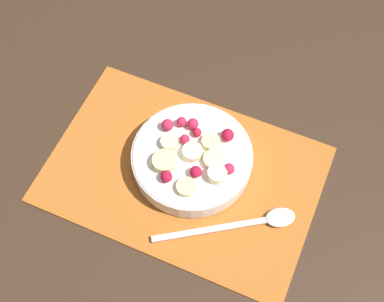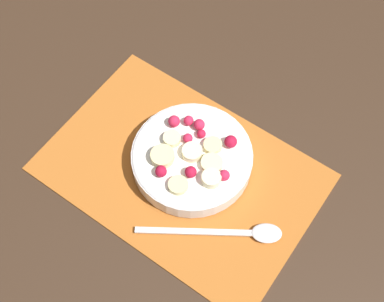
% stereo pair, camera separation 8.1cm
% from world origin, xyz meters
% --- Properties ---
extents(ground_plane, '(3.00, 3.00, 0.00)m').
position_xyz_m(ground_plane, '(0.00, 0.00, 0.00)').
color(ground_plane, '#382619').
extents(placemat, '(0.42, 0.28, 0.01)m').
position_xyz_m(placemat, '(0.00, 0.00, 0.00)').
color(placemat, '#B26023').
rests_on(placemat, ground_plane).
extents(fruit_bowl, '(0.19, 0.19, 0.05)m').
position_xyz_m(fruit_bowl, '(0.01, 0.02, 0.03)').
color(fruit_bowl, white).
rests_on(fruit_bowl, placemat).
extents(spoon, '(0.19, 0.14, 0.01)m').
position_xyz_m(spoon, '(0.13, -0.03, 0.01)').
color(spoon, silver).
rests_on(spoon, placemat).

